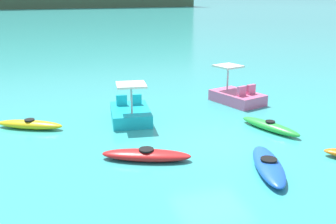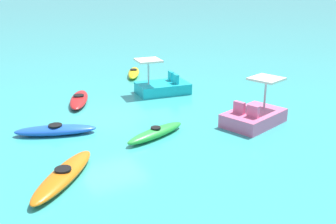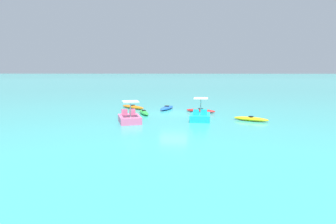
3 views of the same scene
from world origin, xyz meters
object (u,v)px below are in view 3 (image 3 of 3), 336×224
at_px(kayak_yellow, 251,119).
at_px(kayak_red, 201,111).
at_px(kayak_orange, 133,107).
at_px(kayak_blue, 167,108).
at_px(kayak_green, 144,112).
at_px(pedal_boat_cyan, 200,116).
at_px(pedal_boat_pink, 129,118).

distance_m(kayak_yellow, kayak_red, 5.43).
bearing_deg(kayak_orange, kayak_yellow, 147.39).
bearing_deg(kayak_red, kayak_orange, -19.60).
bearing_deg(kayak_blue, kayak_yellow, 138.59).
distance_m(kayak_blue, kayak_green, 3.56).
height_order(kayak_yellow, kayak_green, same).
height_order(kayak_blue, kayak_green, same).
relative_size(kayak_red, pedal_boat_cyan, 1.10).
bearing_deg(kayak_red, pedal_boat_pink, 41.84).
height_order(kayak_green, pedal_boat_pink, pedal_boat_pink).
height_order(kayak_green, pedal_boat_cyan, pedal_boat_cyan).
bearing_deg(kayak_orange, kayak_green, 113.72).
distance_m(kayak_blue, pedal_boat_cyan, 6.40).
height_order(kayak_red, kayak_blue, same).
bearing_deg(pedal_boat_cyan, pedal_boat_pink, 12.02).
bearing_deg(kayak_yellow, kayak_red, -49.72).
xyz_separation_m(kayak_blue, pedal_boat_cyan, (-2.85, 5.72, 0.17)).
bearing_deg(pedal_boat_pink, pedal_boat_cyan, -167.98).
xyz_separation_m(kayak_yellow, kayak_blue, (6.71, -5.91, 0.00)).
relative_size(kayak_yellow, kayak_green, 0.97).
distance_m(kayak_yellow, kayak_blue, 8.94).
height_order(kayak_orange, kayak_yellow, same).
relative_size(kayak_green, pedal_boat_pink, 0.97).
distance_m(kayak_red, kayak_blue, 3.66).
height_order(kayak_yellow, kayak_red, same).
distance_m(kayak_orange, pedal_boat_pink, 7.53).
distance_m(kayak_green, pedal_boat_cyan, 5.47).
bearing_deg(kayak_orange, kayak_blue, 170.12).
xyz_separation_m(kayak_red, pedal_boat_cyan, (0.35, 3.95, 0.17)).
distance_m(pedal_boat_pink, pedal_boat_cyan, 5.45).
bearing_deg(kayak_red, kayak_green, 13.66).
distance_m(kayak_blue, pedal_boat_pink, 7.30).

